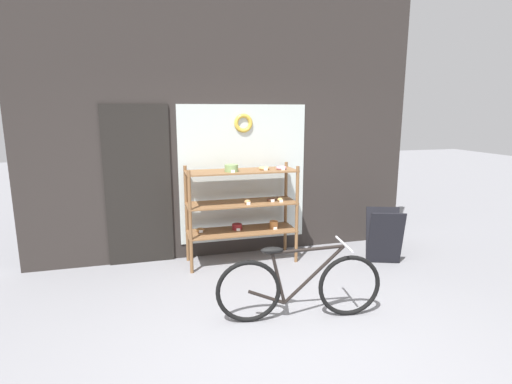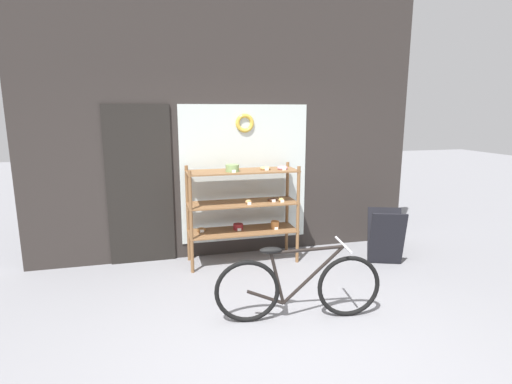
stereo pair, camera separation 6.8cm
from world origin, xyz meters
name	(u,v)px [view 1 (the left image)]	position (x,y,z in m)	size (l,w,h in m)	color
ground_plane	(289,350)	(0.00, 0.00, 0.00)	(30.00, 30.00, 0.00)	gray
storefront_facade	(226,122)	(-0.03, 2.50, 1.86)	(5.40, 0.13, 3.82)	#2D2826
display_case	(243,203)	(0.10, 2.11, 0.81)	(1.45, 0.49, 1.34)	brown
bicycle	(299,286)	(0.27, 0.47, 0.34)	(1.63, 0.46, 0.76)	black
sandwich_board	(384,236)	(1.91, 1.55, 0.37)	(0.54, 0.51, 0.73)	black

